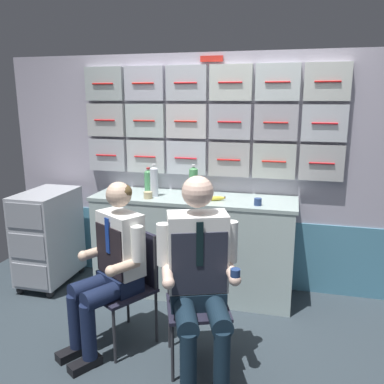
{
  "coord_description": "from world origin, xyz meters",
  "views": [
    {
      "loc": [
        0.64,
        -2.23,
        1.75
      ],
      "look_at": [
        -0.06,
        0.53,
        1.08
      ],
      "focal_mm": 37.36,
      "sensor_mm": 36.0,
      "label": 1
    }
  ],
  "objects_px": {
    "paper_cup_tan": "(115,187)",
    "snack_banana": "(215,198)",
    "water_bottle_tall": "(193,180)",
    "folding_chair_left": "(131,275)",
    "crew_member_left": "(111,261)",
    "folding_chair_right": "(196,288)",
    "crew_member_right": "(199,268)",
    "service_trolley": "(48,235)"
  },
  "relations": [
    {
      "from": "crew_member_right",
      "to": "paper_cup_tan",
      "type": "bearing_deg",
      "value": 134.3
    },
    {
      "from": "crew_member_right",
      "to": "folding_chair_right",
      "type": "bearing_deg",
      "value": 110.61
    },
    {
      "from": "service_trolley",
      "to": "folding_chair_right",
      "type": "xyz_separation_m",
      "value": [
        1.62,
        -0.73,
        0.01
      ]
    },
    {
      "from": "crew_member_right",
      "to": "water_bottle_tall",
      "type": "bearing_deg",
      "value": 105.77
    },
    {
      "from": "service_trolley",
      "to": "crew_member_left",
      "type": "bearing_deg",
      "value": -37.17
    },
    {
      "from": "folding_chair_right",
      "to": "crew_member_left",
      "type": "bearing_deg",
      "value": -175.0
    },
    {
      "from": "snack_banana",
      "to": "folding_chair_right",
      "type": "bearing_deg",
      "value": -87.81
    },
    {
      "from": "folding_chair_left",
      "to": "crew_member_left",
      "type": "height_order",
      "value": "crew_member_left"
    },
    {
      "from": "folding_chair_right",
      "to": "snack_banana",
      "type": "height_order",
      "value": "snack_banana"
    },
    {
      "from": "crew_member_left",
      "to": "folding_chair_right",
      "type": "relative_size",
      "value": 1.46
    },
    {
      "from": "folding_chair_right",
      "to": "paper_cup_tan",
      "type": "bearing_deg",
      "value": 136.86
    },
    {
      "from": "folding_chair_left",
      "to": "crew_member_left",
      "type": "xyz_separation_m",
      "value": [
        -0.09,
        -0.14,
        0.15
      ]
    },
    {
      "from": "crew_member_right",
      "to": "crew_member_left",
      "type": "bearing_deg",
      "value": 171.79
    },
    {
      "from": "folding_chair_left",
      "to": "paper_cup_tan",
      "type": "xyz_separation_m",
      "value": [
        -0.51,
        0.87,
        0.44
      ]
    },
    {
      "from": "folding_chair_left",
      "to": "folding_chair_right",
      "type": "bearing_deg",
      "value": -9.54
    },
    {
      "from": "folding_chair_left",
      "to": "paper_cup_tan",
      "type": "distance_m",
      "value": 1.1
    },
    {
      "from": "folding_chair_right",
      "to": "crew_member_right",
      "type": "xyz_separation_m",
      "value": [
        0.05,
        -0.15,
        0.21
      ]
    },
    {
      "from": "service_trolley",
      "to": "folding_chair_left",
      "type": "xyz_separation_m",
      "value": [
        1.11,
        -0.64,
        0.01
      ]
    },
    {
      "from": "crew_member_left",
      "to": "crew_member_right",
      "type": "height_order",
      "value": "crew_member_right"
    },
    {
      "from": "crew_member_left",
      "to": "water_bottle_tall",
      "type": "xyz_separation_m",
      "value": [
        0.33,
        1.03,
        0.39
      ]
    },
    {
      "from": "service_trolley",
      "to": "crew_member_left",
      "type": "xyz_separation_m",
      "value": [
        1.03,
        -0.78,
        0.16
      ]
    },
    {
      "from": "folding_chair_left",
      "to": "snack_banana",
      "type": "distance_m",
      "value": 0.97
    },
    {
      "from": "folding_chair_left",
      "to": "service_trolley",
      "type": "bearing_deg",
      "value": 150.04
    },
    {
      "from": "paper_cup_tan",
      "to": "service_trolley",
      "type": "bearing_deg",
      "value": -159.07
    },
    {
      "from": "service_trolley",
      "to": "snack_banana",
      "type": "relative_size",
      "value": 5.28
    },
    {
      "from": "service_trolley",
      "to": "water_bottle_tall",
      "type": "xyz_separation_m",
      "value": [
        1.36,
        0.25,
        0.55
      ]
    },
    {
      "from": "folding_chair_left",
      "to": "paper_cup_tan",
      "type": "height_order",
      "value": "paper_cup_tan"
    },
    {
      "from": "folding_chair_right",
      "to": "crew_member_right",
      "type": "relative_size",
      "value": 0.64
    },
    {
      "from": "crew_member_right",
      "to": "snack_banana",
      "type": "distance_m",
      "value": 0.99
    },
    {
      "from": "folding_chair_left",
      "to": "snack_banana",
      "type": "relative_size",
      "value": 4.77
    },
    {
      "from": "snack_banana",
      "to": "water_bottle_tall",
      "type": "bearing_deg",
      "value": 144.19
    },
    {
      "from": "folding_chair_left",
      "to": "folding_chair_right",
      "type": "height_order",
      "value": "same"
    },
    {
      "from": "folding_chair_right",
      "to": "paper_cup_tan",
      "type": "distance_m",
      "value": 1.47
    },
    {
      "from": "crew_member_right",
      "to": "folding_chair_left",
      "type": "bearing_deg",
      "value": 157.7
    },
    {
      "from": "water_bottle_tall",
      "to": "paper_cup_tan",
      "type": "distance_m",
      "value": 0.76
    },
    {
      "from": "service_trolley",
      "to": "crew_member_right",
      "type": "height_order",
      "value": "crew_member_right"
    },
    {
      "from": "service_trolley",
      "to": "paper_cup_tan",
      "type": "relative_size",
      "value": 13.56
    },
    {
      "from": "folding_chair_left",
      "to": "crew_member_left",
      "type": "distance_m",
      "value": 0.22
    },
    {
      "from": "folding_chair_left",
      "to": "snack_banana",
      "type": "xyz_separation_m",
      "value": [
        0.48,
        0.73,
        0.43
      ]
    },
    {
      "from": "crew_member_left",
      "to": "folding_chair_right",
      "type": "bearing_deg",
      "value": 5.0
    },
    {
      "from": "paper_cup_tan",
      "to": "snack_banana",
      "type": "bearing_deg",
      "value": -8.22
    },
    {
      "from": "service_trolley",
      "to": "folding_chair_left",
      "type": "distance_m",
      "value": 1.29
    }
  ]
}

